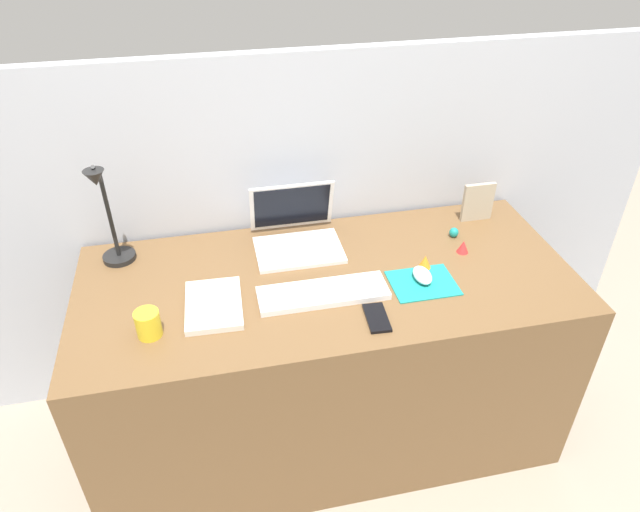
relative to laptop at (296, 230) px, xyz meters
name	(u,v)px	position (x,y,z in m)	size (l,w,h in m)	color
ground_plane	(326,424)	(0.07, -0.23, -0.79)	(6.00, 6.00, 0.00)	gray
back_wall	(305,229)	(0.07, 0.17, -0.11)	(2.83, 0.05, 1.37)	#B2B7C1
desk	(327,358)	(0.07, -0.23, -0.42)	(1.63, 0.72, 0.74)	brown
laptop	(296,230)	(0.00, 0.00, 0.00)	(0.30, 0.27, 0.21)	white
keyboard	(323,293)	(0.03, -0.32, -0.04)	(0.41, 0.13, 0.02)	white
mousepad	(423,283)	(0.36, -0.32, -0.05)	(0.21, 0.17, 0.00)	teal
mouse	(422,275)	(0.36, -0.31, -0.03)	(0.06, 0.10, 0.03)	white
cell_phone	(377,318)	(0.16, -0.46, -0.05)	(0.06, 0.13, 0.01)	black
desk_lamp	(108,219)	(-0.61, 0.00, 0.13)	(0.11, 0.17, 0.39)	black
notebook_pad	(214,305)	(-0.31, -0.30, -0.04)	(0.17, 0.24, 0.02)	silver
picture_frame	(478,202)	(0.70, 0.02, 0.02)	(0.12, 0.02, 0.15)	#B2A58C
coffee_mug	(148,324)	(-0.50, -0.39, -0.01)	(0.07, 0.07, 0.08)	yellow
toy_figurine_orange	(425,262)	(0.39, -0.24, -0.03)	(0.05, 0.05, 0.05)	orange
toy_figurine_teal	(454,232)	(0.57, -0.08, -0.04)	(0.03, 0.03, 0.04)	teal
toy_figurine_red	(463,247)	(0.56, -0.18, -0.03)	(0.04, 0.04, 0.05)	red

